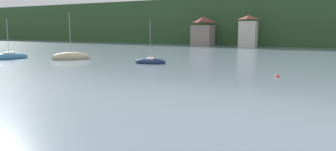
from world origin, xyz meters
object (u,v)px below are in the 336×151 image
at_px(mooring_buoy_far, 277,77).
at_px(shore_building_westcentral, 248,32).
at_px(sailboat_far_7, 71,57).
at_px(shore_building_west, 203,32).
at_px(sailboat_far_0, 9,57).
at_px(sailboat_far_4, 150,62).

bearing_deg(mooring_buoy_far, shore_building_westcentral, 108.11).
bearing_deg(sailboat_far_7, shore_building_west, 40.07).
xyz_separation_m(shore_building_west, sailboat_far_7, (-3.95, -54.26, -4.20)).
distance_m(sailboat_far_7, mooring_buoy_far, 37.87).
bearing_deg(shore_building_west, sailboat_far_7, -94.16).
relative_size(sailboat_far_7, mooring_buoy_far, 16.66).
distance_m(shore_building_west, shore_building_westcentral, 15.15).
relative_size(sailboat_far_0, sailboat_far_4, 1.06).
bearing_deg(sailboat_far_4, sailboat_far_7, -17.13).
xyz_separation_m(shore_building_west, mooring_buoy_far, (33.73, -58.04, -4.63)).
bearing_deg(sailboat_far_0, shore_building_westcentral, -10.93).
distance_m(sailboat_far_4, mooring_buoy_far, 21.42).
relative_size(sailboat_far_4, mooring_buoy_far, 13.43).
relative_size(shore_building_westcentral, sailboat_far_0, 1.21).
bearing_deg(mooring_buoy_far, sailboat_far_0, -178.21).
distance_m(sailboat_far_0, mooring_buoy_far, 48.22).
bearing_deg(sailboat_far_0, mooring_buoy_far, -72.29).
bearing_deg(mooring_buoy_far, sailboat_far_4, 166.94).
relative_size(shore_building_west, sailboat_far_0, 1.21).
bearing_deg(mooring_buoy_far, shore_building_west, 120.16).
bearing_deg(shore_building_west, sailboat_far_0, -103.66).
bearing_deg(shore_building_west, shore_building_westcentral, -4.26).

